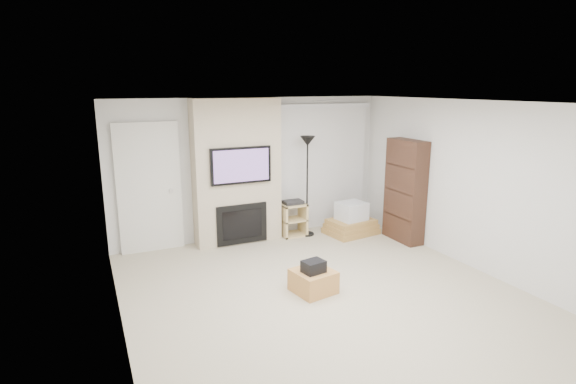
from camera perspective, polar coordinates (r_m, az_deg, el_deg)
name	(u,v)px	position (r m, az deg, el deg)	size (l,w,h in m)	color
floor	(326,296)	(6.08, 4.85, -13.04)	(5.00, 5.50, 0.00)	#BBAF92
ceiling	(330,103)	(5.45, 5.38, 11.23)	(5.00, 5.50, 0.00)	white
wall_back	(252,168)	(8.08, -4.60, 3.00)	(5.00, 2.50, 0.00)	silver
wall_front	(520,295)	(3.66, 27.42, -11.55)	(5.00, 2.50, 0.00)	silver
wall_left	(115,231)	(4.94, -21.08, -4.60)	(5.50, 2.50, 0.00)	silver
wall_right	(475,186)	(7.18, 22.71, 0.69)	(5.50, 2.50, 0.00)	silver
hvac_vent	(326,100)	(6.34, 4.90, 11.51)	(0.35, 0.18, 0.01)	silver
ottoman	(313,281)	(6.13, 3.22, -11.23)	(0.50, 0.50, 0.30)	#C28544
black_bag	(314,267)	(5.99, 3.26, -9.43)	(0.28, 0.22, 0.16)	black
fireplace_wall	(237,173)	(7.77, -6.49, 2.44)	(1.50, 0.47, 2.50)	#C3B194
entry_door	(149,189)	(7.67, -17.20, 0.38)	(1.02, 0.11, 2.14)	silver
vertical_blinds	(322,162)	(8.60, 4.32, 3.80)	(1.98, 0.10, 2.37)	silver
floor_lamp	(307,158)	(8.04, 2.48, 4.35)	(0.27, 0.27, 1.83)	black
av_stand	(293,217)	(8.25, 0.63, -3.21)	(0.45, 0.38, 0.66)	#DDC07F
box_stack	(351,222)	(8.45, 8.02, -3.76)	(0.98, 0.79, 0.60)	#B48644
bookshelf	(405,191)	(8.12, 14.65, 0.13)	(0.30, 0.80, 1.80)	#311D13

